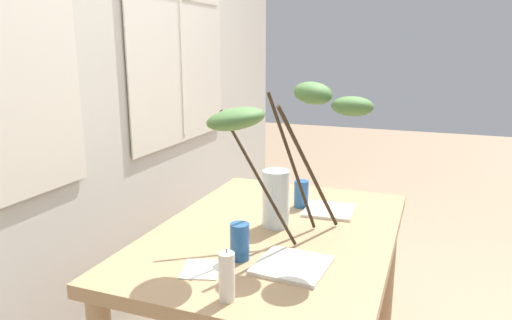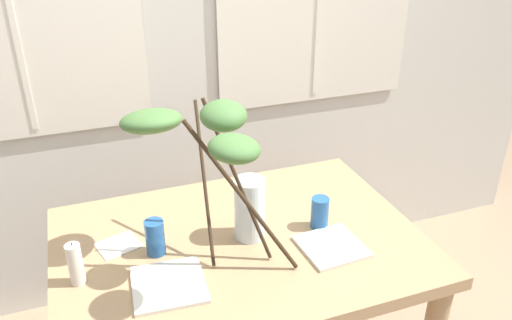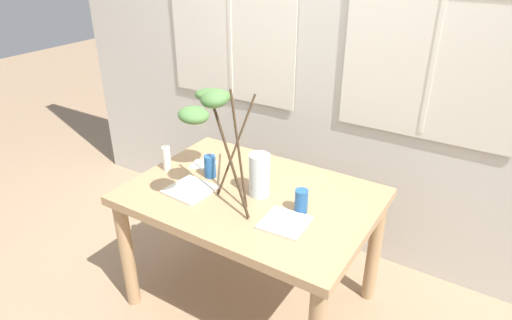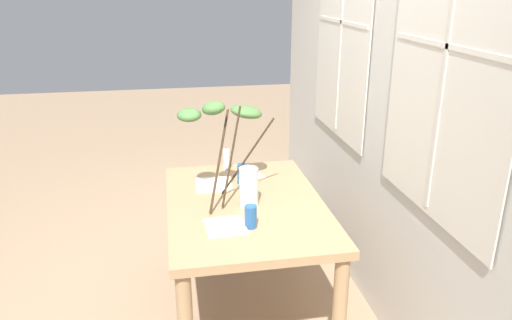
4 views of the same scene
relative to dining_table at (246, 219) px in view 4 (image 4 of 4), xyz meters
The scene contains 10 objects.
ground 0.64m from the dining_table, ahead, with size 14.00×14.00×0.00m, color #9E7F60.
back_wall_with_windows 1.21m from the dining_table, 90.00° to the left, with size 4.15×0.14×2.99m.
dining_table is the anchor object (origin of this frame).
vase_with_branches 0.46m from the dining_table, 152.42° to the right, with size 0.51×0.59×0.61m.
drinking_glass_blue_left 0.34m from the dining_table, behind, with size 0.07×0.07×0.13m, color #235693.
drinking_glass_blue_right 0.35m from the dining_table, ahead, with size 0.07×0.07×0.12m, color #235693.
plate_square_left 0.35m from the dining_table, 151.30° to the right, with size 0.23×0.23×0.01m, color silver.
plate_square_right 0.35m from the dining_table, 28.24° to the right, with size 0.21×0.21×0.01m, color silver.
napkin_folded 0.44m from the dining_table, 164.47° to the left, with size 0.14×0.12×0.00m, color silver.
pillar_candle 0.59m from the dining_table, behind, with size 0.05×0.05×0.16m.
Camera 4 is at (2.59, -0.41, 1.98)m, focal length 34.30 mm.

